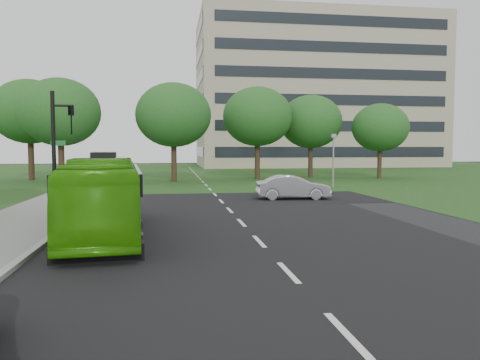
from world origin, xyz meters
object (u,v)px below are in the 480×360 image
Objects in this scene: camera_pole at (333,153)px; tree_park_c at (257,117)px; tree_park_d at (311,122)px; sedan at (293,187)px; bus at (104,196)px; office_building at (314,94)px; traffic_light at (59,151)px; tree_park_e at (380,128)px; tree_park_f at (30,112)px; tree_park_b at (173,115)px; tree_park_a at (60,112)px.

tree_park_c is at bearing 129.60° from camera_pole.
tree_park_d is 1.92× the size of sedan.
office_building is at bearing 60.82° from bus.
bus is 1.93× the size of traffic_light.
tree_park_f is (-34.89, 2.75, 1.43)m from tree_park_e.
traffic_light is at bearing 135.89° from sedan.
traffic_light reaches higher than sedan.
tree_park_e is 37.58m from traffic_light.
tree_park_d is 21.93m from sedan.
tree_park_f reaches higher than bus.
tree_park_f reaches higher than tree_park_e.
tree_park_b is 2.02× the size of sedan.
sedan is at bearing 59.35° from traffic_light.
tree_park_b is at bearing 29.00° from sedan.
tree_park_d is at bearing 55.26° from bus.
tree_park_c reaches higher than tree_park_d.
tree_park_a is at bearing -174.83° from tree_park_e.
tree_park_e is at bearing -20.96° from tree_park_d.
tree_park_a is at bearing 53.92° from sedan.
traffic_light is at bearing -122.03° from tree_park_d.
tree_park_d is at bearing -0.44° from tree_park_f.
tree_park_e is 36.90m from bus.
office_building reaches higher than tree_park_d.
tree_park_c reaches higher than tree_park_e.
tree_park_b is 21.12m from tree_park_e.
tree_park_f is at bearing 125.62° from traffic_light.
tree_park_e is at bearing 5.17° from tree_park_a.
office_building is at bearing 38.93° from tree_park_f.
tree_park_e is at bearing 65.62° from traffic_light.
bus is (-11.12, -28.66, -4.87)m from tree_park_c.
tree_park_b is at bearing -175.98° from tree_park_e.
tree_park_a is 1.20× the size of tree_park_e.
tree_park_b is at bearing -124.89° from office_building.
tree_park_d is 1.13× the size of tree_park_e.
traffic_light reaches higher than bus.
office_building is 4.08× the size of tree_park_f.
sedan is 0.87× the size of traffic_light.
traffic_light is at bearing -116.44° from camera_pole.
tree_park_a reaches higher than tree_park_d.
tree_park_e reaches higher than sedan.
tree_park_e is at bearing 65.56° from camera_pole.
tree_park_a is at bearing 100.33° from bus.
tree_park_a is 18.47m from tree_park_c.
tree_park_c is 31.12m from bus.
tree_park_b reaches higher than tree_park_e.
tree_park_a is 1.75× the size of traffic_light.
tree_park_c is 11.68m from camera_pole.
tree_park_b is at bearing 164.40° from camera_pole.
bus is at bearing -113.06° from camera_pole.
tree_park_f is at bearing 126.23° from tree_park_a.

